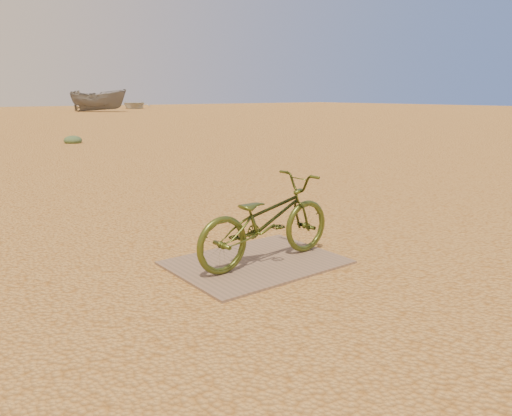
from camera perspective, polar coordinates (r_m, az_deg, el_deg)
ground at (r=4.11m, az=-2.29°, el=-8.68°), size 120.00×120.00×0.00m
plywood_board at (r=4.57m, az=0.00°, el=-6.24°), size 1.48×1.11×0.02m
bicycle at (r=4.45m, az=1.17°, el=-1.38°), size 1.50×0.57×0.78m
boat_mid_right at (r=44.48m, az=-17.55°, el=11.64°), size 4.83×4.42×1.85m
boat_far_right at (r=53.00m, az=-13.79°, el=11.49°), size 4.86×5.38×0.92m
kale_b at (r=16.65m, az=-20.17°, el=6.98°), size 0.55×0.55×0.30m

